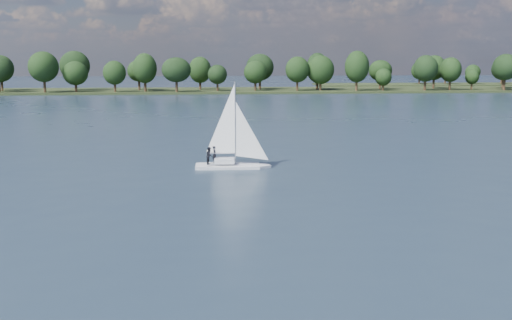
% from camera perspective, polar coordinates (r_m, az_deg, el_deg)
% --- Properties ---
extents(ground, '(700.00, 700.00, 0.00)m').
position_cam_1_polar(ground, '(114.22, -2.43, 3.97)').
color(ground, '#233342').
rests_on(ground, ground).
extents(far_shore, '(660.00, 40.00, 1.50)m').
position_cam_1_polar(far_shore, '(225.85, -3.92, 6.86)').
color(far_shore, black).
rests_on(far_shore, ground).
extents(sailboat, '(7.66, 2.44, 9.97)m').
position_cam_1_polar(sailboat, '(62.70, -2.78, 1.66)').
color(sailboat, silver).
rests_on(sailboat, ground).
extents(treeline, '(562.48, 74.06, 17.63)m').
position_cam_1_polar(treeline, '(221.59, -2.67, 8.90)').
color(treeline, black).
rests_on(treeline, ground).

